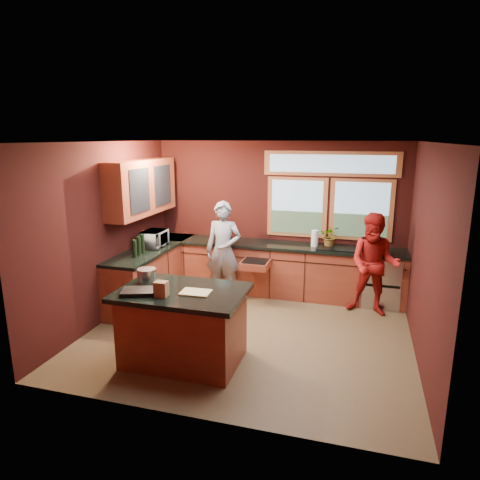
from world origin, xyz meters
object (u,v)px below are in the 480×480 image
at_px(stock_pot, 147,276).
at_px(person_red, 374,265).
at_px(island, 183,326).
at_px(person_grey, 223,251).
at_px(cutting_board, 196,292).

bearing_deg(stock_pot, person_red, 36.12).
distance_m(island, person_grey, 2.26).
xyz_separation_m(person_grey, cutting_board, (0.40, -2.27, 0.10)).
bearing_deg(person_grey, stock_pot, -100.38).
distance_m(island, cutting_board, 0.52).
relative_size(person_grey, cutting_board, 4.89).
bearing_deg(person_red, person_grey, -170.32).
height_order(island, cutting_board, cutting_board).
relative_size(person_grey, stock_pot, 7.13).
relative_size(person_grey, person_red, 1.05).
height_order(island, person_grey, person_grey).
bearing_deg(person_red, stock_pot, -134.15).
bearing_deg(person_grey, cutting_board, -80.82).
xyz_separation_m(island, person_red, (2.29, 2.22, 0.34)).
distance_m(island, person_red, 3.21).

